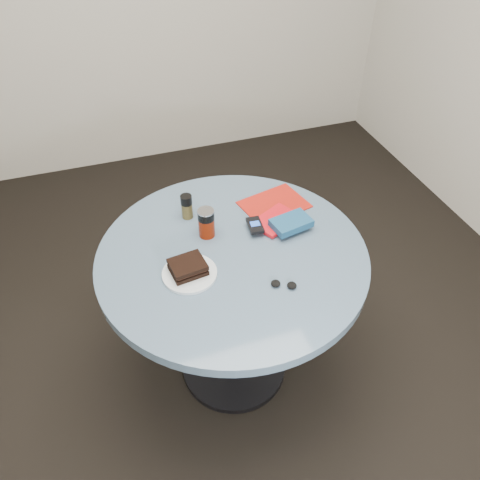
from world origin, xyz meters
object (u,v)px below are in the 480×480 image
object	(u,v)px
magazine	(274,205)
table	(233,282)
red_book	(276,220)
novel	(291,223)
sandwich	(188,267)
plate	(190,274)
pepper_grinder	(187,206)
headphones	(284,284)
soda_can	(206,223)
mp3_player	(255,225)

from	to	relation	value
magazine	table	bearing A→B (deg)	-152.78
red_book	novel	bearing A→B (deg)	-84.29
sandwich	red_book	bearing A→B (deg)	22.63
plate	pepper_grinder	distance (m)	0.33
table	sandwich	world-z (taller)	sandwich
sandwich	headphones	size ratio (longest dim) A/B	1.40
sandwich	headphones	world-z (taller)	sandwich
soda_can	novel	world-z (taller)	soda_can
novel	headphones	xyz separation A→B (m)	(-0.14, -0.27, -0.02)
plate	novel	world-z (taller)	novel
novel	pepper_grinder	bearing A→B (deg)	139.31
magazine	soda_can	bearing A→B (deg)	-176.79
magazine	sandwich	bearing A→B (deg)	-161.02
table	mp3_player	bearing A→B (deg)	35.82
plate	novel	distance (m)	0.44
pepper_grinder	mp3_player	world-z (taller)	pepper_grinder
table	mp3_player	xyz separation A→B (m)	(0.12, 0.09, 0.19)
mp3_player	soda_can	bearing A→B (deg)	169.17
mp3_player	headphones	size ratio (longest dim) A/B	1.03
soda_can	red_book	world-z (taller)	soda_can
novel	plate	bearing A→B (deg)	-176.64
sandwich	red_book	distance (m)	0.43
red_book	pepper_grinder	bearing A→B (deg)	127.82
plate	magazine	bearing A→B (deg)	33.11
novel	mp3_player	distance (m)	0.14
pepper_grinder	red_book	size ratio (longest dim) A/B	0.59
sandwich	novel	bearing A→B (deg)	13.72
sandwich	novel	distance (m)	0.44
magazine	mp3_player	world-z (taller)	mp3_player
plate	soda_can	world-z (taller)	soda_can
magazine	headphones	size ratio (longest dim) A/B	2.74
novel	mp3_player	size ratio (longest dim) A/B	1.55
sandwich	mp3_player	world-z (taller)	sandwich
sandwich	pepper_grinder	xyz separation A→B (m)	(0.07, 0.31, 0.02)
headphones	mp3_player	bearing A→B (deg)	88.92
mp3_player	headphones	bearing A→B (deg)	-91.08
plate	mp3_player	world-z (taller)	mp3_player
sandwich	pepper_grinder	distance (m)	0.32
soda_can	magazine	size ratio (longest dim) A/B	0.46
soda_can	novel	distance (m)	0.32
red_book	headphones	world-z (taller)	same
pepper_grinder	headphones	distance (m)	0.52
table	soda_can	bearing A→B (deg)	117.31
plate	soda_can	xyz separation A→B (m)	(0.11, 0.19, 0.05)
plate	mp3_player	bearing A→B (deg)	26.91
table	soda_can	xyz separation A→B (m)	(-0.06, 0.12, 0.22)
table	soda_can	size ratio (longest dim) A/B	8.49
plate	magazine	distance (m)	0.51
table	red_book	bearing A→B (deg)	26.40
soda_can	table	bearing A→B (deg)	-62.69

